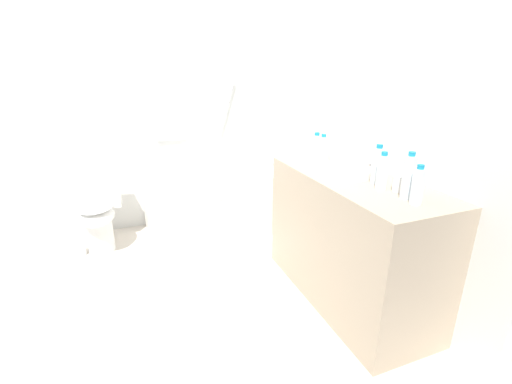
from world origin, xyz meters
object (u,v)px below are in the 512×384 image
water_bottle_2 (418,186)px  water_bottle_3 (316,146)px  water_bottle_5 (409,177)px  bath_mat (248,250)px  water_bottle_0 (323,148)px  water_bottle_1 (382,172)px  drinking_glass_0 (399,184)px  toilet_paper_roll (79,249)px  bathtub (221,198)px  sink_basin (344,171)px  drinking_glass_1 (335,158)px  drinking_glass_2 (324,157)px  sink_faucet (370,167)px  toilet (97,211)px  water_bottle_4 (377,165)px

water_bottle_2 → water_bottle_3: 1.04m
water_bottle_5 → bath_mat: bearing=108.9°
water_bottle_0 → water_bottle_1: (-0.04, -0.69, 0.01)m
drinking_glass_0 → toilet_paper_roll: (-1.87, 1.64, -0.87)m
bathtub → sink_basin: bathtub is taller
sink_basin → drinking_glass_1: bearing=69.7°
sink_basin → toilet_paper_roll: bearing=145.0°
water_bottle_3 → drinking_glass_0: size_ratio=2.17×
drinking_glass_0 → drinking_glass_2: 0.69m
sink_faucet → drinking_glass_1: 0.26m
water_bottle_1 → toilet_paper_roll: bearing=139.2°
water_bottle_1 → bathtub: bearing=106.4°
bathtub → toilet: bathtub is taller
water_bottle_2 → sink_basin: bearing=93.9°
drinking_glass_1 → drinking_glass_2: same height
toilet → drinking_glass_1: (1.67, -1.09, 0.58)m
toilet → water_bottle_2: 2.57m
sink_faucet → water_bottle_0: size_ratio=0.78×
bathtub → drinking_glass_0: bathtub is taller
bathtub → bath_mat: size_ratio=2.34×
drinking_glass_2 → water_bottle_2: bearing=-89.5°
water_bottle_4 → toilet_paper_roll: 2.54m
sink_faucet → water_bottle_5: water_bottle_5 is taller
water_bottle_1 → water_bottle_3: water_bottle_1 is taller
water_bottle_2 → drinking_glass_0: bearing=73.3°
bath_mat → water_bottle_4: bearing=-65.5°
water_bottle_0 → drinking_glass_1: (0.01, -0.15, -0.04)m
drinking_glass_2 → bathtub: bearing=114.8°
drinking_glass_0 → drinking_glass_2: size_ratio=0.97×
water_bottle_3 → bathtub: bearing=120.7°
toilet_paper_roll → sink_basin: bearing=-35.0°
toilet_paper_roll → bathtub: bearing=4.5°
bathtub → drinking_glass_1: bathtub is taller
water_bottle_0 → water_bottle_2: water_bottle_2 is taller
water_bottle_0 → drinking_glass_1: bearing=-85.2°
sink_basin → sink_faucet: 0.21m
bathtub → toilet: (-1.13, -0.03, 0.05)m
water_bottle_3 → drinking_glass_2: 0.18m
toilet → water_bottle_5: size_ratio=2.62×
water_bottle_4 → drinking_glass_0: bearing=-83.6°
toilet_paper_roll → bath_mat: bearing=-18.3°
toilet → drinking_glass_2: 2.00m
bath_mat → water_bottle_1: bearing=-69.2°
water_bottle_2 → toilet_paper_roll: water_bottle_2 is taller
sink_basin → sink_faucet: sink_faucet is taller
water_bottle_2 → bathtub: bearing=104.4°
sink_basin → toilet_paper_roll: 2.33m
bathtub → water_bottle_3: (0.52, -0.88, 0.67)m
toilet → drinking_glass_2: size_ratio=7.35×
water_bottle_3 → toilet: bearing=152.9°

